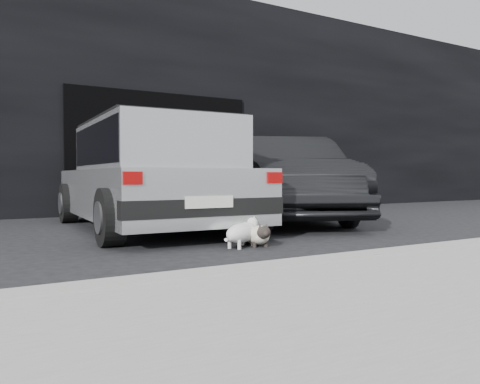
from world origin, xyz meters
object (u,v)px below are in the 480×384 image
second_car (286,178)px  cat_siamese (257,235)px  silver_hatchback (151,170)px  cat_white (243,232)px

second_car → cat_siamese: bearing=-108.5°
silver_hatchback → second_car: (2.61, 0.19, -0.12)m
silver_hatchback → cat_siamese: silver_hatchback is taller
silver_hatchback → cat_white: 2.34m
silver_hatchback → cat_siamese: 2.41m
cat_siamese → cat_white: size_ratio=1.25×
second_car → cat_white: 3.36m
silver_hatchback → cat_white: bearing=-80.4°
second_car → cat_siamese: 3.27m
silver_hatchback → second_car: bearing=5.4°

